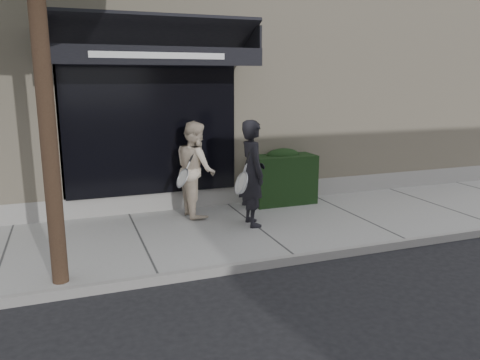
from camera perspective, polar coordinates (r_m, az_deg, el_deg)
name	(u,v)px	position (r m, az deg, el deg)	size (l,w,h in m)	color
ground	(255,232)	(8.30, 1.90, -6.33)	(80.00, 80.00, 0.00)	black
sidewalk	(255,229)	(8.28, 1.90, -5.94)	(20.00, 3.00, 0.12)	gray
curb	(296,259)	(6.95, 6.79, -9.56)	(20.00, 0.10, 0.14)	gray
building_facade	(184,75)	(12.59, -6.79, 12.60)	(14.30, 8.04, 5.64)	beige
hedge	(282,177)	(9.66, 5.18, 0.35)	(1.30, 0.70, 1.14)	black
pedestrian_front	(252,173)	(8.07, 1.52, 0.81)	(0.68, 0.88, 1.85)	black
pedestrian_back	(196,169)	(8.70, -5.44, 1.36)	(0.80, 0.92, 1.77)	beige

